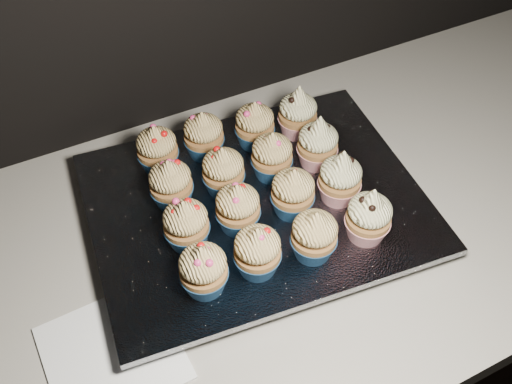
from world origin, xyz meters
TOP-DOWN VIEW (x-y plane):
  - cabinet at (0.00, 1.70)m, footprint 2.40×0.60m
  - worktop at (0.00, 1.70)m, footprint 2.44×0.64m
  - napkin at (-0.49, 1.60)m, footprint 0.17×0.17m
  - baking_tray at (-0.23, 1.73)m, footprint 0.48×0.38m
  - foil_lining at (-0.23, 1.73)m, footprint 0.52×0.42m
  - cupcake_0 at (-0.35, 1.62)m, footprint 0.06×0.06m
  - cupcake_1 at (-0.28, 1.62)m, footprint 0.06×0.06m
  - cupcake_2 at (-0.20, 1.61)m, footprint 0.06×0.06m
  - cupcake_3 at (-0.12, 1.60)m, footprint 0.06×0.06m
  - cupcake_4 at (-0.35, 1.70)m, footprint 0.06×0.06m
  - cupcake_5 at (-0.27, 1.70)m, footprint 0.06×0.06m
  - cupcake_6 at (-0.19, 1.69)m, footprint 0.06×0.06m
  - cupcake_7 at (-0.12, 1.68)m, footprint 0.06×0.06m
  - cupcake_8 at (-0.34, 1.78)m, footprint 0.06×0.06m
  - cupcake_9 at (-0.26, 1.77)m, footprint 0.06×0.06m
  - cupcake_10 at (-0.18, 1.76)m, footprint 0.06×0.06m
  - cupcake_11 at (-0.11, 1.76)m, footprint 0.06×0.06m
  - cupcake_12 at (-0.33, 1.85)m, footprint 0.06×0.06m
  - cupcake_13 at (-0.26, 1.85)m, footprint 0.06×0.06m
  - cupcake_14 at (-0.18, 1.84)m, footprint 0.06×0.06m
  - cupcake_15 at (-0.10, 1.83)m, footprint 0.06×0.06m

SIDE VIEW (x-z plane):
  - cabinet at x=0.00m, z-range 0.00..0.86m
  - worktop at x=0.00m, z-range 0.86..0.90m
  - napkin at x=-0.49m, z-range 0.90..0.90m
  - baking_tray at x=-0.23m, z-range 0.90..0.92m
  - foil_lining at x=-0.23m, z-range 0.92..0.93m
  - cupcake_0 at x=-0.35m, z-range 0.93..1.01m
  - cupcake_1 at x=-0.28m, z-range 0.93..1.01m
  - cupcake_2 at x=-0.20m, z-range 0.93..1.01m
  - cupcake_4 at x=-0.35m, z-range 0.93..1.01m
  - cupcake_5 at x=-0.27m, z-range 0.93..1.01m
  - cupcake_6 at x=-0.19m, z-range 0.93..1.01m
  - cupcake_8 at x=-0.34m, z-range 0.93..1.01m
  - cupcake_9 at x=-0.26m, z-range 0.93..1.01m
  - cupcake_10 at x=-0.18m, z-range 0.93..1.01m
  - cupcake_12 at x=-0.33m, z-range 0.93..1.01m
  - cupcake_13 at x=-0.26m, z-range 0.93..1.01m
  - cupcake_14 at x=-0.18m, z-range 0.93..1.01m
  - cupcake_3 at x=-0.12m, z-range 0.93..1.02m
  - cupcake_7 at x=-0.12m, z-range 0.93..1.02m
  - cupcake_11 at x=-0.11m, z-range 0.93..1.02m
  - cupcake_15 at x=-0.10m, z-range 0.93..1.02m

